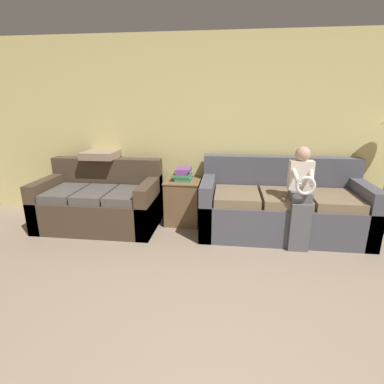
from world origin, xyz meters
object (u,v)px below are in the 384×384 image
(couch_main, at_px, (281,207))
(throw_pillow, at_px, (101,155))
(couch_side, at_px, (101,203))
(side_shelf, at_px, (183,200))
(child_left_seated, at_px, (301,193))
(book_stack, at_px, (183,174))

(couch_main, distance_m, throw_pillow, 2.61)
(couch_main, distance_m, couch_side, 2.45)
(couch_main, relative_size, throw_pillow, 4.50)
(side_shelf, bearing_deg, child_left_seated, -21.95)
(child_left_seated, distance_m, book_stack, 1.57)
(couch_side, bearing_deg, couch_main, 1.38)
(side_shelf, bearing_deg, couch_main, -8.21)
(throw_pillow, bearing_deg, book_stack, -3.00)
(book_stack, bearing_deg, child_left_seated, -22.02)
(side_shelf, distance_m, book_stack, 0.38)
(child_left_seated, bearing_deg, couch_main, 108.00)
(couch_side, distance_m, side_shelf, 1.15)
(couch_main, height_order, couch_side, couch_main)
(couch_side, xyz_separation_m, throw_pillow, (-0.08, 0.32, 0.62))
(child_left_seated, height_order, throw_pillow, child_left_seated)
(side_shelf, relative_size, book_stack, 1.97)
(child_left_seated, distance_m, throw_pillow, 2.75)
(couch_main, bearing_deg, book_stack, 171.72)
(couch_main, distance_m, book_stack, 1.39)
(couch_main, bearing_deg, child_left_seated, -72.00)
(couch_side, distance_m, book_stack, 1.21)
(side_shelf, distance_m, throw_pillow, 1.35)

